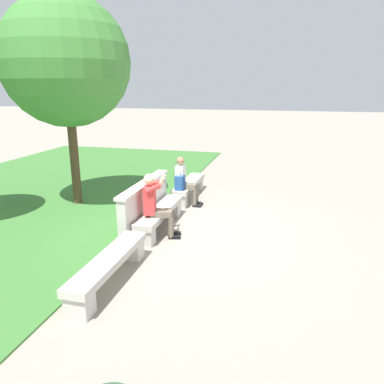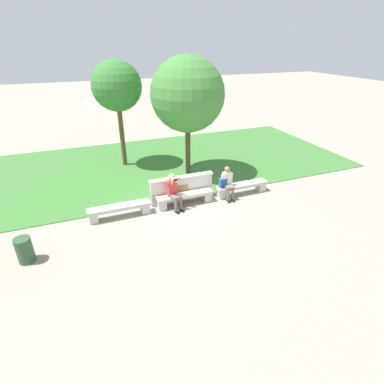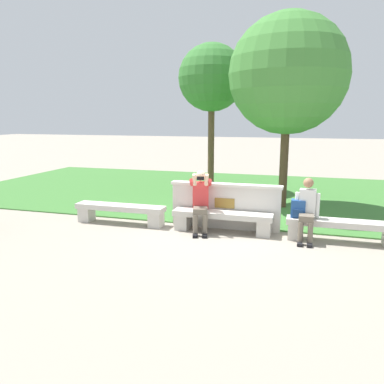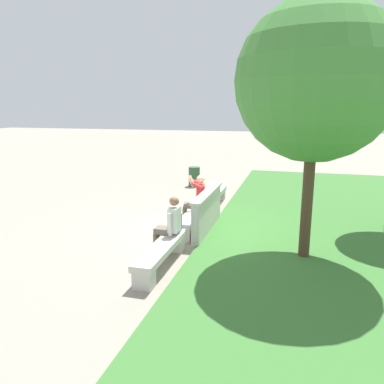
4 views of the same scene
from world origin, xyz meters
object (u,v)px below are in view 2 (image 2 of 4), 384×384
object	(u,v)px
bench_near	(185,197)
tree_behind_wall	(117,87)
person_distant	(228,182)
trash_bin	(25,250)
bench_main	(119,209)
person_photographer	(173,190)
backpack	(223,183)
bench_mid	(242,187)
tree_left_background	(188,95)

from	to	relation	value
bench_near	tree_behind_wall	xyz separation A→B (m)	(-1.39, 4.79, 3.38)
person_distant	trash_bin	distance (m)	7.07
person_distant	tree_behind_wall	size ratio (longest dim) A/B	0.26
bench_main	bench_near	bearing A→B (deg)	0.00
person_distant	tree_behind_wall	bearing A→B (deg)	122.62
person_photographer	backpack	xyz separation A→B (m)	(2.01, 0.08, -0.11)
bench_near	backpack	size ratio (longest dim) A/B	5.00
bench_near	person_photographer	size ratio (longest dim) A/B	1.62
bench_mid	backpack	size ratio (longest dim) A/B	5.00
bench_near	backpack	xyz separation A→B (m)	(1.55, 0.00, 0.32)
bench_main	person_photographer	size ratio (longest dim) A/B	1.62
bench_mid	tree_behind_wall	bearing A→B (deg)	128.39
person_photographer	person_distant	size ratio (longest dim) A/B	1.05
tree_behind_wall	person_distant	bearing A→B (deg)	-57.38
bench_near	backpack	world-z (taller)	backpack
bench_near	bench_mid	xyz separation A→B (m)	(2.41, 0.00, 0.00)
bench_mid	person_photographer	distance (m)	2.90
bench_main	trash_bin	bearing A→B (deg)	-153.26
bench_near	trash_bin	world-z (taller)	trash_bin
backpack	tree_behind_wall	bearing A→B (deg)	121.55
bench_near	backpack	distance (m)	1.59
tree_behind_wall	trash_bin	distance (m)	8.00
bench_mid	person_distant	world-z (taller)	person_distant
bench_near	person_photographer	world-z (taller)	person_photographer
bench_main	trash_bin	world-z (taller)	trash_bin
bench_mid	trash_bin	bearing A→B (deg)	-169.50
person_distant	backpack	world-z (taller)	person_distant
backpack	bench_mid	bearing A→B (deg)	-0.08
bench_main	person_distant	xyz separation A→B (m)	(4.13, -0.07, 0.37)
bench_near	backpack	bearing A→B (deg)	0.04
bench_mid	tree_behind_wall	world-z (taller)	tree_behind_wall
bench_main	tree_left_background	distance (m)	5.46
bench_near	bench_mid	distance (m)	2.41
bench_mid	tree_behind_wall	size ratio (longest dim) A/B	0.44
person_distant	tree_left_background	bearing A→B (deg)	102.35
person_photographer	trash_bin	world-z (taller)	person_photographer
bench_near	tree_behind_wall	world-z (taller)	tree_behind_wall
bench_mid	person_distant	bearing A→B (deg)	-174.48
bench_mid	trash_bin	xyz separation A→B (m)	(-7.62, -1.41, 0.07)
backpack	tree_behind_wall	xyz separation A→B (m)	(-2.94, 4.79, 3.06)
backpack	trash_bin	size ratio (longest dim) A/B	0.57
person_distant	tree_behind_wall	xyz separation A→B (m)	(-3.11, 4.86, 3.02)
person_distant	backpack	bearing A→B (deg)	158.14
backpack	tree_left_background	xyz separation A→B (m)	(-0.43, 2.66, 2.88)
backpack	bench_main	bearing A→B (deg)	-179.98
tree_left_background	bench_near	bearing A→B (deg)	-112.89
tree_behind_wall	tree_left_background	bearing A→B (deg)	-40.29
bench_main	bench_mid	distance (m)	4.82
bench_near	person_distant	bearing A→B (deg)	-2.21
bench_main	tree_behind_wall	bearing A→B (deg)	78.01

